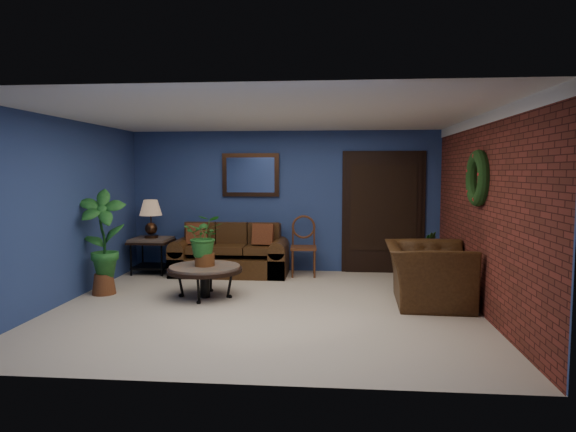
# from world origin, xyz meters

# --- Properties ---
(floor) EXTENTS (5.50, 5.50, 0.00)m
(floor) POSITION_xyz_m (0.00, 0.00, 0.00)
(floor) COLOR beige
(floor) RESTS_ON ground
(wall_back) EXTENTS (5.50, 0.04, 2.50)m
(wall_back) POSITION_xyz_m (0.00, 2.50, 1.25)
(wall_back) COLOR navy
(wall_back) RESTS_ON ground
(wall_left) EXTENTS (0.04, 5.00, 2.50)m
(wall_left) POSITION_xyz_m (-2.75, 0.00, 1.25)
(wall_left) COLOR navy
(wall_left) RESTS_ON ground
(wall_right_brick) EXTENTS (0.04, 5.00, 2.50)m
(wall_right_brick) POSITION_xyz_m (2.75, 0.00, 1.25)
(wall_right_brick) COLOR maroon
(wall_right_brick) RESTS_ON ground
(ceiling) EXTENTS (5.50, 5.00, 0.02)m
(ceiling) POSITION_xyz_m (0.00, 0.00, 2.50)
(ceiling) COLOR silver
(ceiling) RESTS_ON wall_back
(crown_molding) EXTENTS (0.03, 5.00, 0.14)m
(crown_molding) POSITION_xyz_m (2.72, 0.00, 2.43)
(crown_molding) COLOR white
(crown_molding) RESTS_ON wall_right_brick
(wall_mirror) EXTENTS (1.02, 0.06, 0.77)m
(wall_mirror) POSITION_xyz_m (-0.60, 2.46, 1.72)
(wall_mirror) COLOR #3C2415
(wall_mirror) RESTS_ON wall_back
(closet_door) EXTENTS (1.44, 0.06, 2.18)m
(closet_door) POSITION_xyz_m (1.75, 2.47, 1.05)
(closet_door) COLOR black
(closet_door) RESTS_ON wall_back
(wreath) EXTENTS (0.16, 0.72, 0.72)m
(wreath) POSITION_xyz_m (2.69, 0.05, 1.70)
(wreath) COLOR black
(wreath) RESTS_ON wall_right_brick
(sofa) EXTENTS (1.97, 0.85, 0.89)m
(sofa) POSITION_xyz_m (-0.89, 2.07, 0.29)
(sofa) COLOR #462A14
(sofa) RESTS_ON ground
(coffee_table) EXTENTS (1.05, 1.05, 0.45)m
(coffee_table) POSITION_xyz_m (-0.93, 0.41, 0.39)
(coffee_table) COLOR #524D48
(coffee_table) RESTS_ON ground
(end_table) EXTENTS (0.68, 0.68, 0.62)m
(end_table) POSITION_xyz_m (-2.30, 2.05, 0.48)
(end_table) COLOR #524D48
(end_table) RESTS_ON ground
(table_lamp) EXTENTS (0.39, 0.39, 0.65)m
(table_lamp) POSITION_xyz_m (-2.30, 2.05, 1.04)
(table_lamp) COLOR #3C2415
(table_lamp) RESTS_ON end_table
(side_chair) EXTENTS (0.46, 0.46, 1.03)m
(side_chair) POSITION_xyz_m (0.37, 2.13, 0.58)
(side_chair) COLOR #583019
(side_chair) RESTS_ON ground
(armchair) EXTENTS (1.14, 1.29, 0.81)m
(armchair) POSITION_xyz_m (2.15, 0.32, 0.41)
(armchair) COLOR #462A14
(armchair) RESTS_ON ground
(coffee_plant) EXTENTS (0.60, 0.54, 0.73)m
(coffee_plant) POSITION_xyz_m (-0.93, 0.41, 0.85)
(coffee_plant) COLOR brown
(coffee_plant) RESTS_ON coffee_table
(floor_plant) EXTENTS (0.44, 0.39, 0.83)m
(floor_plant) POSITION_xyz_m (2.35, 1.70, 0.43)
(floor_plant) COLOR brown
(floor_plant) RESTS_ON ground
(tall_plant) EXTENTS (0.77, 0.62, 1.53)m
(tall_plant) POSITION_xyz_m (-2.45, 0.48, 0.83)
(tall_plant) COLOR brown
(tall_plant) RESTS_ON ground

